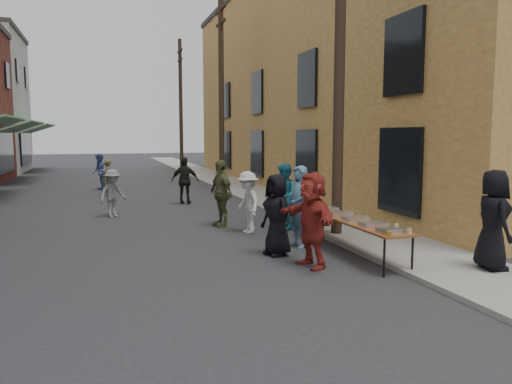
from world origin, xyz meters
TOP-DOWN VIEW (x-y plane):
  - ground at (0.00, 0.00)m, footprint 120.00×120.00m
  - sidewalk at (5.00, 15.00)m, footprint 2.20×60.00m
  - building_ochre at (11.10, 14.00)m, footprint 10.00×28.00m
  - utility_pole_near at (4.30, 3.00)m, footprint 0.26×0.26m
  - utility_pole_mid at (4.30, 15.00)m, footprint 0.26×0.26m
  - utility_pole_far at (4.30, 27.00)m, footprint 0.26×0.26m
  - serving_table at (3.80, 1.44)m, footprint 0.70×4.00m
  - catering_tray_sausage at (3.80, -0.21)m, footprint 0.50×0.33m
  - catering_tray_foil_b at (3.80, 0.44)m, footprint 0.50×0.33m
  - catering_tray_buns at (3.80, 1.14)m, footprint 0.50×0.33m
  - catering_tray_foil_d at (3.80, 1.84)m, footprint 0.50×0.33m
  - catering_tray_buns_end at (3.80, 2.54)m, footprint 0.50×0.33m
  - condiment_jar_a at (3.58, -0.51)m, footprint 0.07×0.07m
  - condiment_jar_b at (3.58, -0.41)m, footprint 0.07×0.07m
  - condiment_jar_c at (3.58, -0.31)m, footprint 0.07×0.07m
  - cup_stack at (4.00, -0.46)m, footprint 0.08×0.08m
  - guest_front_a at (2.26, 1.70)m, footprint 0.73×0.94m
  - guest_front_b at (2.98, 2.26)m, footprint 0.58×0.75m
  - guest_front_c at (3.40, 4.30)m, footprint 0.87×1.00m
  - guest_front_d at (2.35, 4.15)m, footprint 0.70×1.08m
  - guest_front_e at (1.92, 5.28)m, footprint 0.71×1.16m
  - guest_queue_back at (2.58, 0.63)m, footprint 0.80×1.76m
  - server at (5.47, -0.84)m, footprint 0.79×1.01m
  - passerby_left at (-0.89, 7.78)m, footprint 1.08×1.01m
  - passerby_mid at (1.70, 9.91)m, footprint 1.09×0.75m
  - passerby_right at (-0.97, 13.02)m, footprint 0.58×0.66m
  - passerby_far at (-1.25, 15.62)m, footprint 0.72×0.88m

SIDE VIEW (x-z plane):
  - ground at x=0.00m, z-range 0.00..0.00m
  - sidewalk at x=5.00m, z-range 0.00..0.10m
  - serving_table at x=3.80m, z-range 0.34..1.09m
  - passerby_left at x=-0.89m, z-range 0.00..1.47m
  - passerby_right at x=-0.97m, z-range 0.00..1.52m
  - catering_tray_sausage at x=3.80m, z-range 0.75..0.83m
  - catering_tray_foil_b at x=3.80m, z-range 0.75..0.83m
  - catering_tray_buns at x=3.80m, z-range 0.75..0.83m
  - catering_tray_foil_d at x=3.80m, z-range 0.75..0.83m
  - catering_tray_buns_end at x=3.80m, z-range 0.75..0.83m
  - condiment_jar_a at x=3.58m, z-range 0.75..0.83m
  - condiment_jar_b at x=3.58m, z-range 0.75..0.83m
  - condiment_jar_c at x=3.58m, z-range 0.75..0.83m
  - guest_front_d at x=2.35m, z-range 0.00..1.59m
  - cup_stack at x=4.00m, z-range 0.75..0.87m
  - passerby_far at x=-1.25m, z-range 0.00..1.67m
  - guest_front_a at x=2.26m, z-range 0.00..1.71m
  - passerby_mid at x=1.70m, z-range 0.00..1.71m
  - guest_front_c at x=3.40m, z-range 0.00..1.77m
  - guest_queue_back at x=2.58m, z-range 0.00..1.83m
  - guest_front_b at x=2.98m, z-range 0.00..1.84m
  - guest_front_e at x=1.92m, z-range 0.00..1.84m
  - server at x=5.47m, z-range 0.10..1.91m
  - utility_pole_near at x=4.30m, z-range 0.00..9.00m
  - utility_pole_mid at x=4.30m, z-range 0.00..9.00m
  - utility_pole_far at x=4.30m, z-range 0.00..9.00m
  - building_ochre at x=11.10m, z-range 0.00..10.00m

